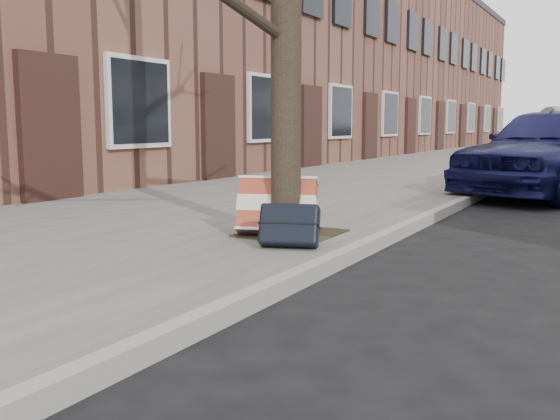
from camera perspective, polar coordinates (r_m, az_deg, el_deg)
The scene contains 7 objects.
ground at distance 4.16m, azimuth 17.92°, elevation -8.56°, with size 120.00×120.00×0.00m, color black.
near_sidewalk at distance 19.47m, azimuth 15.98°, elevation 4.30°, with size 5.00×70.00×0.12m, color gray.
house_near at distance 22.58m, azimuth 1.78°, elevation 13.77°, with size 6.80×40.00×7.00m, color brown.
dirt_patch at distance 5.91m, azimuth 1.01°, elevation -2.12°, with size 0.85×0.85×0.01m, color black.
suitcase_red at distance 5.76m, azimuth -0.24°, elevation 0.33°, with size 0.71×0.20×0.52m, color #9C341F.
suitcase_navy at distance 5.22m, azimuth 0.87°, elevation -1.35°, with size 0.50×0.16×0.36m, color black.
car_near_front at distance 10.96m, azimuth 23.88°, elevation 5.02°, with size 1.75×4.35×1.48m, color #111347.
Camera 1 is at (0.74, -3.93, 1.14)m, focal length 40.00 mm.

